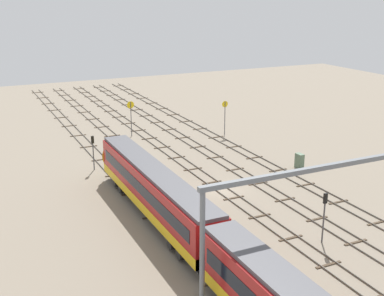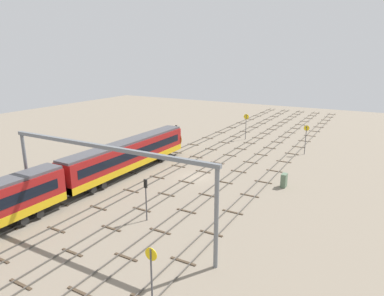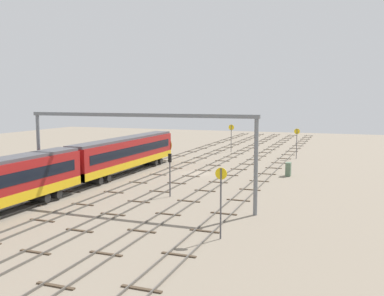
{
  "view_description": "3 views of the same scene",
  "coord_description": "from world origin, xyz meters",
  "px_view_note": "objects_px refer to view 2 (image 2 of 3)",
  "views": [
    {
      "loc": [
        -43.95,
        24.52,
        20.37
      ],
      "look_at": [
        4.97,
        1.28,
        3.57
      ],
      "focal_mm": 46.61,
      "sensor_mm": 36.0,
      "label": 1
    },
    {
      "loc": [
        -40.06,
        -22.05,
        16.62
      ],
      "look_at": [
        4.26,
        2.91,
        2.87
      ],
      "focal_mm": 31.9,
      "sensor_mm": 36.0,
      "label": 2
    },
    {
      "loc": [
        -53.93,
        -19.14,
        10.14
      ],
      "look_at": [
        1.93,
        1.48,
        3.24
      ],
      "focal_mm": 39.57,
      "sensor_mm": 36.0,
      "label": 3
    }
  ],
  "objects_px": {
    "speed_sign_near_foreground": "(306,135)",
    "speed_sign_mid_trackside": "(152,275)",
    "signal_light_trackside_approach": "(176,133)",
    "signal_light_trackside_departure": "(146,194)",
    "overhead_gantry": "(103,165)",
    "speed_sign_far_trackside": "(246,123)",
    "relay_cabinet": "(284,180)"
  },
  "relations": [
    {
      "from": "signal_light_trackside_departure",
      "to": "relay_cabinet",
      "type": "bearing_deg",
      "value": -31.33
    },
    {
      "from": "signal_light_trackside_departure",
      "to": "speed_sign_far_trackside",
      "type": "bearing_deg",
      "value": 5.65
    },
    {
      "from": "overhead_gantry",
      "to": "speed_sign_near_foreground",
      "type": "xyz_separation_m",
      "value": [
        37.49,
        -10.9,
        -3.52
      ]
    },
    {
      "from": "overhead_gantry",
      "to": "speed_sign_mid_trackside",
      "type": "distance_m",
      "value": 13.28
    },
    {
      "from": "overhead_gantry",
      "to": "speed_sign_far_trackside",
      "type": "bearing_deg",
      "value": 2.73
    },
    {
      "from": "speed_sign_far_trackside",
      "to": "relay_cabinet",
      "type": "distance_m",
      "value": 26.54
    },
    {
      "from": "overhead_gantry",
      "to": "relay_cabinet",
      "type": "height_order",
      "value": "overhead_gantry"
    },
    {
      "from": "speed_sign_near_foreground",
      "to": "speed_sign_far_trackside",
      "type": "bearing_deg",
      "value": 67.71
    },
    {
      "from": "speed_sign_mid_trackside",
      "to": "signal_light_trackside_departure",
      "type": "height_order",
      "value": "speed_sign_mid_trackside"
    },
    {
      "from": "signal_light_trackside_approach",
      "to": "relay_cabinet",
      "type": "relative_size",
      "value": 2.35
    },
    {
      "from": "speed_sign_mid_trackside",
      "to": "signal_light_trackside_approach",
      "type": "bearing_deg",
      "value": 29.89
    },
    {
      "from": "speed_sign_mid_trackside",
      "to": "signal_light_trackside_approach",
      "type": "distance_m",
      "value": 43.36
    },
    {
      "from": "overhead_gantry",
      "to": "speed_sign_far_trackside",
      "type": "xyz_separation_m",
      "value": [
        42.79,
        2.04,
        -3.34
      ]
    },
    {
      "from": "speed_sign_far_trackside",
      "to": "relay_cabinet",
      "type": "bearing_deg",
      "value": -148.39
    },
    {
      "from": "signal_light_trackside_departure",
      "to": "signal_light_trackside_approach",
      "type": "bearing_deg",
      "value": 25.86
    },
    {
      "from": "speed_sign_near_foreground",
      "to": "speed_sign_mid_trackside",
      "type": "relative_size",
      "value": 0.98
    },
    {
      "from": "speed_sign_far_trackside",
      "to": "relay_cabinet",
      "type": "xyz_separation_m",
      "value": [
        -22.49,
        -13.84,
        -2.64
      ]
    },
    {
      "from": "speed_sign_near_foreground",
      "to": "speed_sign_mid_trackside",
      "type": "distance_m",
      "value": 44.71
    },
    {
      "from": "speed_sign_far_trackside",
      "to": "speed_sign_mid_trackside",
      "type": "bearing_deg",
      "value": -165.84
    },
    {
      "from": "speed_sign_far_trackside",
      "to": "relay_cabinet",
      "type": "relative_size",
      "value": 2.92
    },
    {
      "from": "overhead_gantry",
      "to": "signal_light_trackside_departure",
      "type": "xyz_separation_m",
      "value": [
        3.88,
        -1.81,
        -3.92
      ]
    },
    {
      "from": "signal_light_trackside_approach",
      "to": "signal_light_trackside_departure",
      "type": "bearing_deg",
      "value": -154.14
    },
    {
      "from": "speed_sign_near_foreground",
      "to": "relay_cabinet",
      "type": "distance_m",
      "value": 17.39
    },
    {
      "from": "overhead_gantry",
      "to": "signal_light_trackside_departure",
      "type": "height_order",
      "value": "overhead_gantry"
    },
    {
      "from": "signal_light_trackside_departure",
      "to": "relay_cabinet",
      "type": "xyz_separation_m",
      "value": [
        16.42,
        -10.0,
        -2.07
      ]
    },
    {
      "from": "speed_sign_far_trackside",
      "to": "signal_light_trackside_departure",
      "type": "bearing_deg",
      "value": -174.35
    },
    {
      "from": "signal_light_trackside_approach",
      "to": "relay_cabinet",
      "type": "height_order",
      "value": "signal_light_trackside_approach"
    },
    {
      "from": "speed_sign_near_foreground",
      "to": "signal_light_trackside_departure",
      "type": "relative_size",
      "value": 1.14
    },
    {
      "from": "overhead_gantry",
      "to": "signal_light_trackside_approach",
      "type": "bearing_deg",
      "value": 19.97
    },
    {
      "from": "overhead_gantry",
      "to": "speed_sign_far_trackside",
      "type": "relative_size",
      "value": 4.51
    },
    {
      "from": "speed_sign_mid_trackside",
      "to": "speed_sign_far_trackside",
      "type": "height_order",
      "value": "speed_sign_far_trackside"
    },
    {
      "from": "speed_sign_mid_trackside",
      "to": "relay_cabinet",
      "type": "relative_size",
      "value": 2.91
    }
  ]
}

